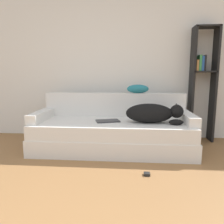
% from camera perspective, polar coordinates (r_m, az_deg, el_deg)
% --- Properties ---
extents(wall_back, '(7.22, 0.06, 2.70)m').
position_cam_1_polar(wall_back, '(3.95, -2.33, 13.24)').
color(wall_back, silver).
rests_on(wall_back, ground_plane).
extents(couch, '(2.29, 0.96, 0.43)m').
position_cam_1_polar(couch, '(3.26, 0.14, -6.15)').
color(couch, silver).
rests_on(couch, ground_plane).
extents(couch_backrest, '(2.25, 0.15, 0.38)m').
position_cam_1_polar(couch_backrest, '(3.57, 0.68, 1.96)').
color(couch_backrest, silver).
rests_on(couch_backrest, couch).
extents(couch_arm_left, '(0.15, 0.77, 0.13)m').
position_cam_1_polar(couch_arm_left, '(3.44, -17.95, -0.90)').
color(couch_arm_left, silver).
rests_on(couch_arm_left, couch).
extents(couch_arm_right, '(0.15, 0.77, 0.13)m').
position_cam_1_polar(couch_arm_right, '(3.28, 19.15, -1.47)').
color(couch_arm_right, silver).
rests_on(couch_arm_right, couch).
extents(dog, '(0.80, 0.30, 0.28)m').
position_cam_1_polar(dog, '(3.10, 10.65, -0.30)').
color(dog, black).
rests_on(dog, couch).
extents(laptop, '(0.38, 0.29, 0.02)m').
position_cam_1_polar(laptop, '(3.17, -1.12, -2.34)').
color(laptop, '#2D2D30').
rests_on(laptop, couch).
extents(throw_pillow, '(0.35, 0.15, 0.14)m').
position_cam_1_polar(throw_pillow, '(3.53, 6.74, 6.02)').
color(throw_pillow, teal).
rests_on(throw_pillow, couch_backrest).
extents(bookshelf, '(0.39, 0.26, 1.86)m').
position_cam_1_polar(bookshelf, '(3.91, 22.58, 7.93)').
color(bookshelf, black).
rests_on(bookshelf, ground_plane).
extents(power_adapter, '(0.07, 0.07, 0.03)m').
position_cam_1_polar(power_adapter, '(2.54, 9.11, -15.71)').
color(power_adapter, black).
rests_on(power_adapter, ground_plane).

